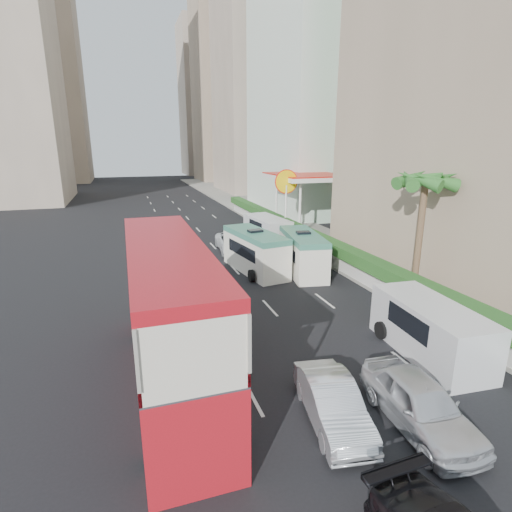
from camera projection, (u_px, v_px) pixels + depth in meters
name	position (u px, v px, depth m)	size (l,w,h in m)	color
ground_plane	(321.00, 352.00, 16.46)	(200.00, 200.00, 0.00)	black
double_decker_bus	(170.00, 314.00, 13.97)	(2.50, 11.00, 5.06)	#B5141E
car_silver_lane_a	(331.00, 421.00, 12.35)	(1.44, 4.12, 1.36)	silver
car_silver_lane_b	(417.00, 425.00, 12.20)	(1.83, 4.56, 1.55)	silver
van_asset	(234.00, 251.00, 32.02)	(2.44, 5.29, 1.47)	silver
minibus_near	(255.00, 252.00, 26.71)	(2.03, 6.10, 2.70)	silver
minibus_far	(303.00, 253.00, 26.55)	(1.97, 5.91, 2.62)	silver
panel_van_near	(430.00, 329.00, 16.07)	(2.17, 5.41, 2.17)	silver
panel_van_far	(267.00, 230.00, 34.59)	(2.22, 5.54, 2.22)	silver
sidewalk	(288.00, 225.00, 42.01)	(6.00, 120.00, 0.18)	#99968C
kerb_wall	(310.00, 246.00, 30.95)	(0.30, 44.00, 1.00)	silver
hedge	(310.00, 235.00, 30.72)	(1.10, 44.00, 0.70)	#2D6626
palm_tree	(419.00, 238.00, 21.56)	(0.36, 0.36, 6.40)	brown
shell_station	(306.00, 202.00, 39.77)	(6.50, 8.00, 5.50)	silver
tower_mid	(266.00, 43.00, 68.20)	(16.00, 16.00, 50.00)	#B5A28E
tower_far_a	(226.00, 82.00, 90.66)	(14.00, 14.00, 44.00)	tan
tower_far_b	(207.00, 101.00, 111.32)	(14.00, 14.00, 40.00)	#B5A28E
tower_left_b	(41.00, 74.00, 85.96)	(16.00, 16.00, 46.00)	tan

